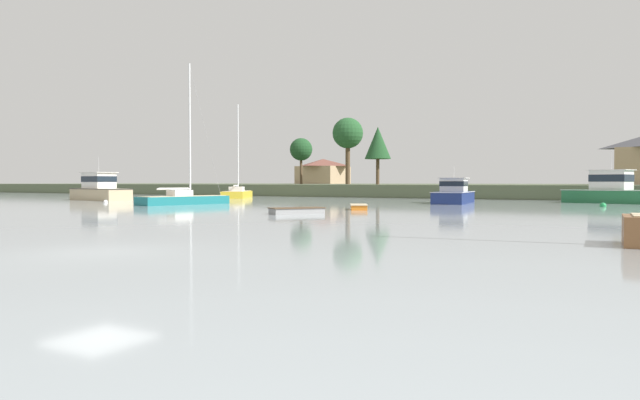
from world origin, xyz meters
name	(u,v)px	position (x,y,z in m)	size (l,w,h in m)	color
ground_plane	(99,252)	(0.00, 0.00, 0.00)	(499.87, 499.87, 0.00)	#939EA3
far_shore_bank	(552,190)	(0.00, 85.23, 0.81)	(224.94, 59.16, 1.63)	#4C563D
cruiser_green	(622,195)	(11.07, 49.39, 0.73)	(10.08, 5.71, 6.11)	#236B3D
cruiser_sand	(97,193)	(-38.94, 31.73, 0.74)	(9.90, 4.44, 5.63)	tan
sailboat_teal	(184,201)	(-22.23, 27.30, 0.27)	(3.91, 8.72, 12.92)	#196B70
cruiser_navy	(455,197)	(-2.66, 42.99, 0.51)	(3.75, 9.10, 4.41)	navy
sailboat_yellow	(237,196)	(-31.85, 47.28, 0.26)	(6.71, 9.21, 12.38)	gold
dinghy_grey	(297,212)	(-5.57, 19.38, 0.14)	(3.15, 3.56, 0.54)	gray
dinghy_orange	(359,208)	(-4.68, 26.31, 0.13)	(2.38, 3.07, 0.53)	orange
mooring_buoy_white	(106,202)	(-31.57, 26.73, 0.08)	(0.42, 0.42, 0.47)	white
mooring_buoy_green	(603,206)	(10.12, 40.21, 0.09)	(0.50, 0.50, 0.55)	#1E8C47
shore_tree_inland_b	(348,134)	(-29.08, 72.45, 9.70)	(4.93, 4.93, 10.69)	brown
shore_tree_left_mid	(301,150)	(-38.66, 73.69, 7.51)	(3.85, 3.85, 7.86)	brown
shore_tree_left	(378,143)	(-20.52, 65.07, 7.51)	(3.74, 3.74, 8.23)	brown
cottage_behind_trees	(323,171)	(-44.82, 92.25, 4.25)	(8.87, 9.53, 5.07)	tan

